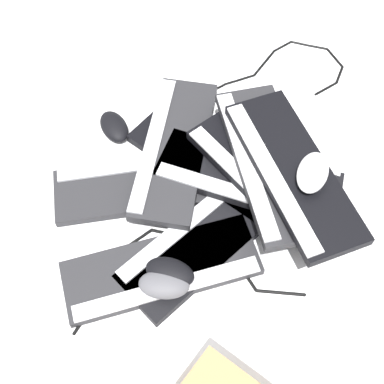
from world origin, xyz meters
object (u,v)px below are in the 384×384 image
(keyboard_2, at_px, (211,163))
(keyboard_9, at_px, (292,171))
(keyboard_8, at_px, (268,161))
(mouse_3, at_px, (114,127))
(mouse_2, at_px, (164,285))
(keyboard_1, at_px, (252,179))
(keyboard_3, at_px, (144,185))
(keyboard_0, at_px, (205,239))
(mouse_1, at_px, (170,272))
(mouse_0, at_px, (313,172))
(keyboard_6, at_px, (174,148))
(keyboard_7, at_px, (268,177))
(keyboard_4, at_px, (162,269))
(keyboard_5, at_px, (247,179))

(keyboard_2, height_order, keyboard_9, keyboard_9)
(keyboard_9, bearing_deg, keyboard_8, -168.20)
(mouse_3, bearing_deg, mouse_2, 169.84)
(keyboard_1, xyz_separation_m, mouse_3, (-0.33, -0.21, 0.01))
(keyboard_3, bearing_deg, mouse_3, 172.58)
(keyboard_2, relative_size, mouse_2, 4.22)
(keyboard_0, xyz_separation_m, mouse_1, (0.04, -0.12, 0.04))
(keyboard_2, xyz_separation_m, mouse_0, (0.23, 0.10, 0.16))
(keyboard_6, distance_m, mouse_3, 0.18)
(keyboard_7, distance_m, mouse_0, 0.14)
(mouse_0, distance_m, mouse_3, 0.55)
(keyboard_1, relative_size, keyboard_4, 0.93)
(keyboard_3, height_order, mouse_0, mouse_0)
(keyboard_3, relative_size, mouse_2, 4.21)
(keyboard_1, bearing_deg, keyboard_3, -120.08)
(keyboard_1, xyz_separation_m, mouse_1, (0.11, -0.31, 0.04))
(keyboard_5, xyz_separation_m, keyboard_7, (0.04, 0.03, 0.03))
(keyboard_6, xyz_separation_m, mouse_3, (-0.16, -0.09, -0.02))
(mouse_3, bearing_deg, keyboard_4, 170.90)
(keyboard_2, relative_size, mouse_3, 4.22)
(keyboard_6, relative_size, keyboard_7, 0.94)
(keyboard_5, distance_m, keyboard_6, 0.20)
(mouse_1, xyz_separation_m, mouse_2, (0.02, -0.03, 0.00))
(keyboard_6, relative_size, mouse_2, 3.85)
(keyboard_2, height_order, keyboard_3, same)
(keyboard_7, bearing_deg, keyboard_6, -149.26)
(keyboard_6, bearing_deg, keyboard_7, 30.74)
(keyboard_3, bearing_deg, keyboard_7, 53.21)
(keyboard_3, bearing_deg, keyboard_5, 55.76)
(keyboard_0, distance_m, keyboard_7, 0.21)
(keyboard_7, height_order, mouse_2, keyboard_7)
(keyboard_0, relative_size, mouse_2, 4.17)
(keyboard_2, distance_m, keyboard_6, 0.10)
(keyboard_7, bearing_deg, keyboard_4, -83.39)
(keyboard_0, distance_m, mouse_1, 0.13)
(keyboard_7, distance_m, keyboard_9, 0.08)
(mouse_1, xyz_separation_m, mouse_3, (-0.44, 0.10, -0.03))
(keyboard_0, bearing_deg, keyboard_4, -85.26)
(keyboard_1, height_order, keyboard_7, keyboard_7)
(keyboard_1, xyz_separation_m, mouse_0, (0.13, 0.05, 0.16))
(keyboard_7, bearing_deg, mouse_1, -78.06)
(keyboard_2, distance_m, keyboard_8, 0.17)
(keyboard_8, bearing_deg, keyboard_3, -121.87)
(keyboard_8, distance_m, mouse_1, 0.35)
(keyboard_5, height_order, mouse_3, keyboard_5)
(keyboard_0, bearing_deg, keyboard_1, 110.62)
(keyboard_7, bearing_deg, mouse_0, 24.57)
(keyboard_8, xyz_separation_m, mouse_1, (0.09, -0.33, -0.05))
(mouse_1, height_order, mouse_3, mouse_1)
(keyboard_9, bearing_deg, keyboard_0, -94.32)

